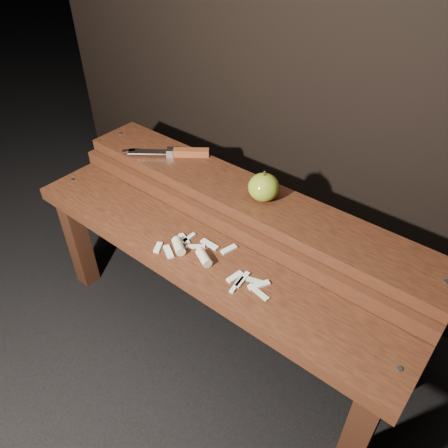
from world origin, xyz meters
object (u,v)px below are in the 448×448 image
Objects in this scene: bench_rear_tier at (246,216)px; apple at (264,187)px; bench_front_tier at (197,272)px; knife at (180,152)px.

bench_rear_tier is 0.14m from apple.
bench_front_tier is at bearing -102.74° from apple.
knife is at bearing 138.93° from bench_front_tier.
apple is (0.05, 0.00, 0.13)m from bench_rear_tier.
bench_front_tier is 13.24× the size of apple.
knife is at bearing 175.76° from apple.
apple is at bearing -4.24° from knife.
bench_rear_tier is at bearing -175.27° from apple.
apple is 0.38× the size of knife.
bench_front_tier is 0.42m from knife.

